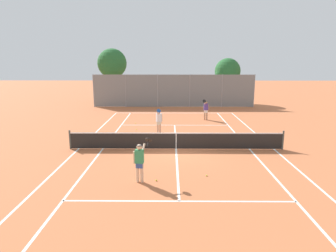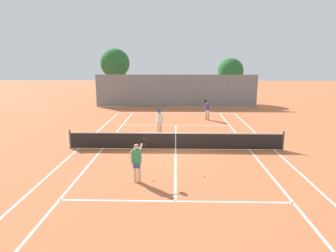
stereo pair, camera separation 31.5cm
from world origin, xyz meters
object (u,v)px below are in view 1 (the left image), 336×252
Objects in this scene: loose_tennis_ball_3 at (207,175)px; loose_tennis_ball_5 at (187,140)px; tennis_net at (176,140)px; loose_tennis_ball_0 at (139,147)px; player_near_side at (140,160)px; player_far_left at (159,120)px; loose_tennis_ball_4 at (136,123)px; tree_behind_right at (227,72)px; player_far_right at (206,109)px; tree_behind_left at (113,64)px; loose_tennis_ball_2 at (156,180)px; loose_tennis_ball_1 at (136,129)px.

loose_tennis_ball_3 is 1.00× the size of loose_tennis_ball_5.
loose_tennis_ball_0 is (-2.12, 0.29, -0.48)m from tennis_net.
loose_tennis_ball_0 is 1.00× the size of loose_tennis_ball_3.
player_near_side reaches higher than loose_tennis_ball_3.
player_far_left is 26.88× the size of loose_tennis_ball_3.
loose_tennis_ball_4 is 0.01× the size of tree_behind_right.
tree_behind_left is at bearing 131.47° from player_far_right.
loose_tennis_ball_2 is 6.71m from loose_tennis_ball_5.
loose_tennis_ball_4 is (-2.18, 11.53, 0.00)m from loose_tennis_ball_2.
loose_tennis_ball_1 is 2.19m from loose_tennis_ball_4.
tree_behind_right is at bearing 71.59° from player_far_right.
tennis_net is at bearing -7.85° from loose_tennis_ball_0.
player_far_right is 6.97m from loose_tennis_ball_5.
player_far_left is 8.14m from loose_tennis_ball_3.
tree_behind_left is (-8.37, 23.66, 4.45)m from loose_tennis_ball_3.
loose_tennis_ball_2 is 1.00× the size of loose_tennis_ball_4.
loose_tennis_ball_4 is (-5.71, -1.62, -0.89)m from player_far_right.
loose_tennis_ball_0 is (-0.57, 4.97, -0.89)m from player_near_side.
player_far_left reaches higher than tennis_net.
player_far_right is at bearing -108.41° from tree_behind_right.
loose_tennis_ball_5 is (0.72, 1.92, -0.48)m from tennis_net.
loose_tennis_ball_5 is at bearing -66.08° from tree_behind_left.
loose_tennis_ball_3 is at bearing 14.27° from loose_tennis_ball_2.
loose_tennis_ball_1 is at bearing 140.79° from loose_tennis_ball_5.
loose_tennis_ball_1 and loose_tennis_ball_3 have the same top height.
tree_behind_right is (7.34, 15.69, 2.68)m from player_far_left.
loose_tennis_ball_2 is at bearing -79.28° from loose_tennis_ball_4.
loose_tennis_ball_4 is at bearing 113.91° from tennis_net.
loose_tennis_ball_4 is at bearing 97.47° from player_near_side.
player_near_side is 26.88× the size of loose_tennis_ball_4.
player_far_left is 3.90m from loose_tennis_ball_4.
tree_behind_left reaches higher than loose_tennis_ball_0.
player_far_right is 0.34× the size of tree_behind_right.
loose_tennis_ball_5 is 0.01× the size of tree_behind_left.
loose_tennis_ball_2 is 2.21m from loose_tennis_ball_3.
loose_tennis_ball_2 is at bearing -75.56° from tree_behind_left.
tree_behind_left is 13.40m from tree_behind_right.
tennis_net is 1.91× the size of tree_behind_left.
tree_behind_left is (-4.05, 12.67, 4.45)m from loose_tennis_ball_4.
tree_behind_right is at bearing 72.18° from tennis_net.
tennis_net is 20.61m from tree_behind_right.
loose_tennis_ball_1 is 0.01× the size of tree_behind_left.
player_near_side is at bearing -82.53° from loose_tennis_ball_4.
tennis_net is 181.82× the size of loose_tennis_ball_5.
loose_tennis_ball_2 is 0.01× the size of tree_behind_left.
player_far_left is 3.67m from loose_tennis_ball_0.
loose_tennis_ball_2 is 11.74m from loose_tennis_ball_4.
loose_tennis_ball_2 is 1.00× the size of loose_tennis_ball_3.
player_near_side is at bearing -108.40° from tennis_net.
tennis_net is 181.82× the size of loose_tennis_ball_1.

